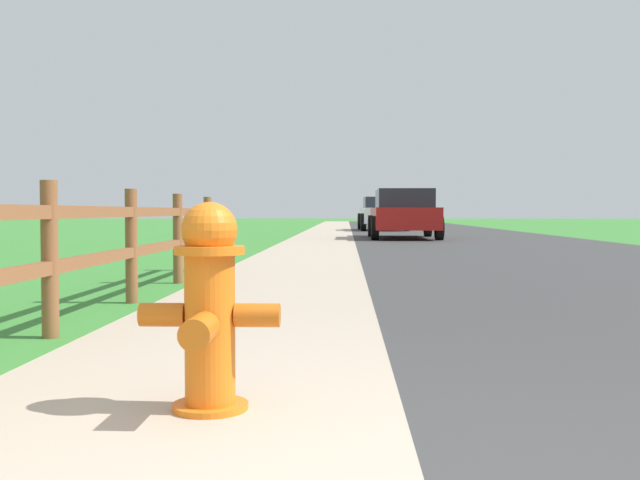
# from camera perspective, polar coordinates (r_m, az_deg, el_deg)

# --- Properties ---
(ground_plane) EXTENTS (120.00, 120.00, 0.00)m
(ground_plane) POSITION_cam_1_polar(r_m,az_deg,el_deg) (26.85, 2.55, 0.45)
(ground_plane) COLOR #3A8434
(road_asphalt) EXTENTS (7.00, 66.00, 0.01)m
(road_asphalt) POSITION_cam_1_polar(r_m,az_deg,el_deg) (29.09, 9.42, 0.56)
(road_asphalt) COLOR #3A3A3A
(road_asphalt) RESTS_ON ground
(curb_concrete) EXTENTS (6.00, 66.00, 0.01)m
(curb_concrete) POSITION_cam_1_polar(r_m,az_deg,el_deg) (28.98, -3.43, 0.58)
(curb_concrete) COLOR #B6A48E
(curb_concrete) RESTS_ON ground
(grass_verge) EXTENTS (5.00, 66.00, 0.00)m
(grass_verge) POSITION_cam_1_polar(r_m,az_deg,el_deg) (29.16, -6.37, 0.59)
(grass_verge) COLOR #3A8434
(grass_verge) RESTS_ON ground
(fire_hydrant) EXTENTS (0.59, 0.49, 0.88)m
(fire_hydrant) POSITION_cam_1_polar(r_m,az_deg,el_deg) (3.10, -8.62, -5.04)
(fire_hydrant) COLOR orange
(fire_hydrant) RESTS_ON ground
(rail_fence) EXTENTS (0.11, 9.24, 1.04)m
(rail_fence) POSITION_cam_1_polar(r_m,az_deg,el_deg) (5.95, -16.97, -0.15)
(rail_fence) COLOR brown
(rail_fence) RESTS_ON ground
(parked_suv_red) EXTENTS (2.10, 4.86, 1.52)m
(parked_suv_red) POSITION_cam_1_polar(r_m,az_deg,el_deg) (22.95, 6.50, 2.09)
(parked_suv_red) COLOR maroon
(parked_suv_red) RESTS_ON ground
(parked_car_white) EXTENTS (2.16, 4.51, 1.48)m
(parked_car_white) POSITION_cam_1_polar(r_m,az_deg,el_deg) (32.69, 4.88, 2.08)
(parked_car_white) COLOR white
(parked_car_white) RESTS_ON ground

